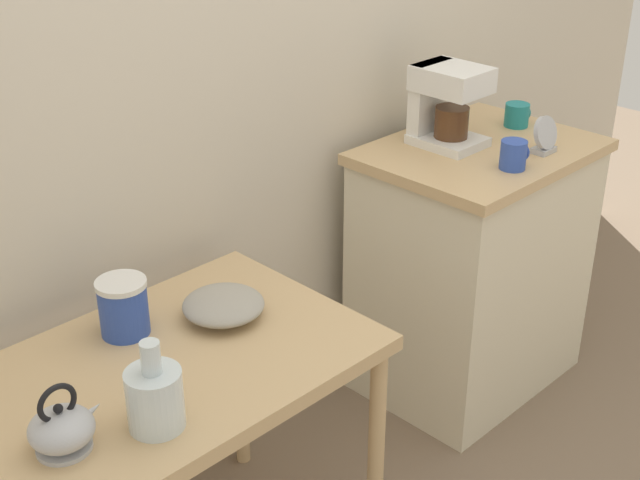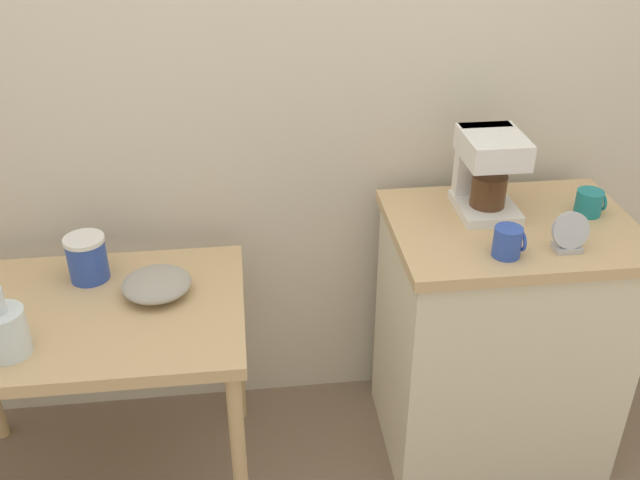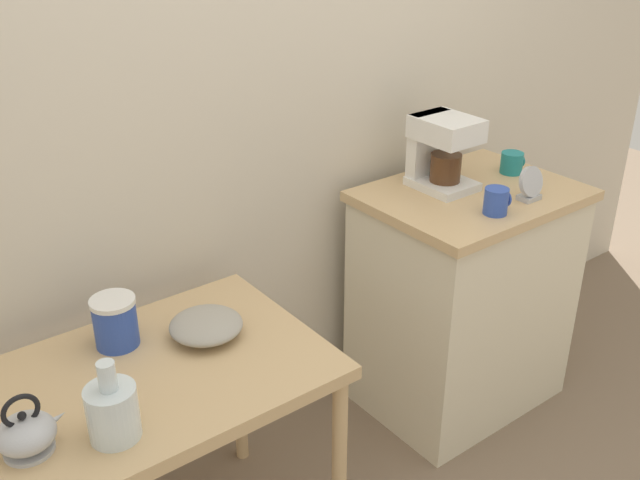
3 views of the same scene
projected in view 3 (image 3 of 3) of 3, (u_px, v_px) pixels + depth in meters
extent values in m
plane|color=#7A6651|center=(330.00, 467.00, 2.61)|extent=(8.00, 8.00, 0.00)
cube|color=beige|center=(276.00, 48.00, 2.34)|extent=(4.40, 0.10, 2.80)
cube|color=tan|center=(144.00, 381.00, 1.91)|extent=(0.96, 0.64, 0.04)
cylinder|color=tan|center=(339.00, 473.00, 2.11)|extent=(0.04, 0.04, 0.69)
cylinder|color=tan|center=(238.00, 379.00, 2.51)|extent=(0.04, 0.04, 0.69)
cube|color=beige|center=(462.00, 302.00, 2.80)|extent=(0.73, 0.54, 0.86)
cube|color=tan|center=(472.00, 196.00, 2.60)|extent=(0.76, 0.57, 0.04)
cylinder|color=#9E998C|center=(207.00, 335.00, 2.06)|extent=(0.09, 0.09, 0.01)
ellipsoid|color=#9E998C|center=(206.00, 325.00, 2.05)|extent=(0.21, 0.21, 0.06)
cylinder|color=#B2B5BA|center=(29.00, 449.00, 1.65)|extent=(0.11, 0.11, 0.01)
ellipsoid|color=#B2B5BA|center=(26.00, 433.00, 1.63)|extent=(0.13, 0.13, 0.08)
cone|color=#B2B5BA|center=(54.00, 421.00, 1.66)|extent=(0.07, 0.03, 0.05)
sphere|color=black|center=(22.00, 416.00, 1.61)|extent=(0.02, 0.02, 0.02)
torus|color=black|center=(21.00, 411.00, 1.60)|extent=(0.09, 0.01, 0.09)
cylinder|color=silver|center=(113.00, 413.00, 1.67)|extent=(0.12, 0.12, 0.13)
cylinder|color=silver|center=(107.00, 376.00, 1.62)|extent=(0.04, 0.04, 0.07)
cylinder|color=#2D4CAD|center=(116.00, 324.00, 2.00)|extent=(0.12, 0.12, 0.13)
cylinder|color=white|center=(112.00, 301.00, 1.97)|extent=(0.12, 0.12, 0.01)
cube|color=white|center=(442.00, 184.00, 2.62)|extent=(0.18, 0.22, 0.03)
cube|color=white|center=(427.00, 147.00, 2.63)|extent=(0.16, 0.05, 0.26)
cube|color=white|center=(447.00, 129.00, 2.52)|extent=(0.18, 0.22, 0.08)
cylinder|color=#4C2D19|center=(446.00, 168.00, 2.58)|extent=(0.11, 0.11, 0.10)
cylinder|color=teal|center=(512.00, 163.00, 2.74)|extent=(0.08, 0.08, 0.08)
torus|color=teal|center=(519.00, 160.00, 2.76)|extent=(0.01, 0.05, 0.05)
cylinder|color=#2D4CAD|center=(496.00, 201.00, 2.40)|extent=(0.08, 0.08, 0.09)
torus|color=#2D4CAD|center=(504.00, 198.00, 2.42)|extent=(0.01, 0.06, 0.06)
cube|color=#B2B5BA|center=(529.00, 197.00, 2.52)|extent=(0.08, 0.05, 0.02)
cylinder|color=#B2B5BA|center=(531.00, 182.00, 2.50)|extent=(0.11, 0.05, 0.11)
cylinder|color=black|center=(531.00, 182.00, 2.49)|extent=(0.09, 0.04, 0.09)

